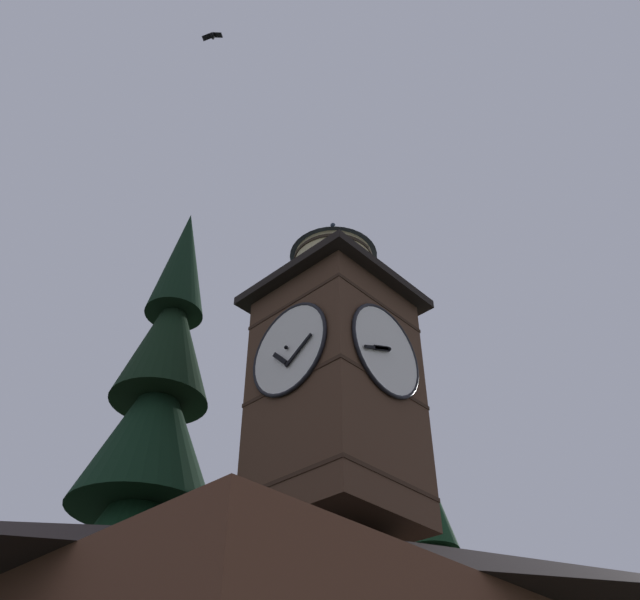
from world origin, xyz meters
TOP-DOWN VIEW (x-y plane):
  - clock_tower at (-1.04, -1.17)m, footprint 4.01×4.01m
  - pine_tree_behind at (1.19, -5.84)m, footprint 5.66×5.66m
  - moon at (-12.60, -32.20)m, footprint 1.97×1.97m
  - flying_bird_low at (4.50, -0.86)m, footprint 0.46×0.60m

SIDE VIEW (x-z plane):
  - pine_tree_behind at x=1.19m, z-range -1.94..16.66m
  - clock_tower at x=-1.04m, z-range 6.41..16.08m
  - moon at x=-12.60m, z-range 15.38..17.35m
  - flying_bird_low at x=4.50m, z-range 20.08..20.22m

